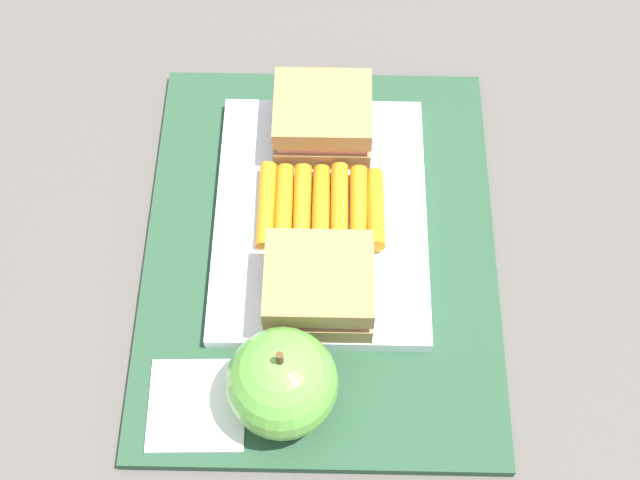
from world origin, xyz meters
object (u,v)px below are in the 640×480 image
paper_napkin (197,405)px  sandwich_half_right (319,286)px  sandwich_half_left (323,119)px  carrot_sticks_bundle (321,208)px  apple (282,383)px  food_tray (321,216)px

paper_napkin → sandwich_half_right: bearing=133.3°
sandwich_half_left → carrot_sticks_bundle: sandwich_half_left is taller
sandwich_half_left → paper_napkin: bearing=-20.1°
sandwich_half_right → apple: size_ratio=0.90×
paper_napkin → apple: bearing=93.0°
sandwich_half_right → paper_napkin: 0.12m
sandwich_half_left → apple: (0.23, -0.02, 0.01)m
sandwich_half_right → apple: apple is taller
sandwich_half_right → carrot_sticks_bundle: (-0.08, 0.00, -0.02)m
sandwich_half_right → paper_napkin: size_ratio=1.14×
sandwich_half_left → paper_napkin: size_ratio=1.14×
sandwich_half_left → sandwich_half_right: bearing=0.0°
apple → paper_napkin: 0.07m
carrot_sticks_bundle → apple: size_ratio=1.14×
food_tray → carrot_sticks_bundle: (-0.00, 0.00, 0.01)m
sandwich_half_left → apple: 0.24m
sandwich_half_right → apple: bearing=-16.8°
sandwich_half_left → carrot_sticks_bundle: (0.08, 0.00, -0.02)m
food_tray → sandwich_half_left: 0.08m
carrot_sticks_bundle → paper_napkin: size_ratio=1.45×
food_tray → sandwich_half_left: size_ratio=2.88×
food_tray → sandwich_half_right: size_ratio=2.88×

